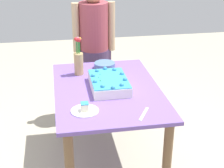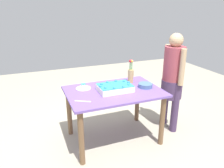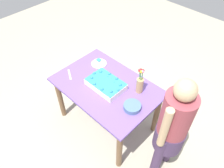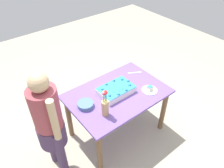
{
  "view_description": "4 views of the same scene",
  "coord_description": "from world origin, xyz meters",
  "px_view_note": "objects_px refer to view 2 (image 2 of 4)",
  "views": [
    {
      "loc": [
        -2.58,
        0.41,
        1.97
      ],
      "look_at": [
        0.03,
        -0.05,
        0.78
      ],
      "focal_mm": 55.0,
      "sensor_mm": 36.0,
      "label": 1
    },
    {
      "loc": [
        -1.04,
        -2.55,
        1.86
      ],
      "look_at": [
        -0.02,
        0.02,
        0.85
      ],
      "focal_mm": 35.0,
      "sensor_mm": 36.0,
      "label": 2
    },
    {
      "loc": [
        1.35,
        -1.3,
        2.69
      ],
      "look_at": [
        0.07,
        0.02,
        0.83
      ],
      "focal_mm": 35.0,
      "sensor_mm": 36.0,
      "label": 3
    },
    {
      "loc": [
        1.38,
        1.63,
        2.63
      ],
      "look_at": [
        0.04,
        -0.07,
        0.89
      ],
      "focal_mm": 35.0,
      "sensor_mm": 36.0,
      "label": 4
    }
  ],
  "objects_px": {
    "sheet_cake": "(115,88)",
    "person_standing": "(173,76)",
    "cake_knife": "(83,101)",
    "flower_vase": "(131,74)",
    "fruit_bowl": "(145,85)",
    "serving_plate_with_slice": "(83,87)"
  },
  "relations": [
    {
      "from": "serving_plate_with_slice",
      "to": "cake_knife",
      "type": "relative_size",
      "value": 1.02
    },
    {
      "from": "serving_plate_with_slice",
      "to": "flower_vase",
      "type": "xyz_separation_m",
      "value": [
        0.72,
        -0.02,
        0.11
      ]
    },
    {
      "from": "fruit_bowl",
      "to": "person_standing",
      "type": "height_order",
      "value": "person_standing"
    },
    {
      "from": "person_standing",
      "to": "fruit_bowl",
      "type": "bearing_deg",
      "value": 4.58
    },
    {
      "from": "sheet_cake",
      "to": "fruit_bowl",
      "type": "relative_size",
      "value": 2.28
    },
    {
      "from": "serving_plate_with_slice",
      "to": "cake_knife",
      "type": "height_order",
      "value": "serving_plate_with_slice"
    },
    {
      "from": "serving_plate_with_slice",
      "to": "fruit_bowl",
      "type": "height_order",
      "value": "serving_plate_with_slice"
    },
    {
      "from": "sheet_cake",
      "to": "fruit_bowl",
      "type": "distance_m",
      "value": 0.45
    },
    {
      "from": "sheet_cake",
      "to": "flower_vase",
      "type": "distance_m",
      "value": 0.42
    },
    {
      "from": "cake_knife",
      "to": "flower_vase",
      "type": "relative_size",
      "value": 0.57
    },
    {
      "from": "serving_plate_with_slice",
      "to": "fruit_bowl",
      "type": "distance_m",
      "value": 0.87
    },
    {
      "from": "fruit_bowl",
      "to": "cake_knife",
      "type": "bearing_deg",
      "value": -171.48
    },
    {
      "from": "fruit_bowl",
      "to": "flower_vase",
      "type": "bearing_deg",
      "value": 113.0
    },
    {
      "from": "serving_plate_with_slice",
      "to": "cake_knife",
      "type": "distance_m",
      "value": 0.43
    },
    {
      "from": "sheet_cake",
      "to": "cake_knife",
      "type": "height_order",
      "value": "sheet_cake"
    },
    {
      "from": "flower_vase",
      "to": "cake_knife",
      "type": "bearing_deg",
      "value": -154.66
    },
    {
      "from": "flower_vase",
      "to": "fruit_bowl",
      "type": "relative_size",
      "value": 1.78
    },
    {
      "from": "cake_knife",
      "to": "person_standing",
      "type": "height_order",
      "value": "person_standing"
    },
    {
      "from": "serving_plate_with_slice",
      "to": "flower_vase",
      "type": "relative_size",
      "value": 0.58
    },
    {
      "from": "serving_plate_with_slice",
      "to": "person_standing",
      "type": "height_order",
      "value": "person_standing"
    },
    {
      "from": "sheet_cake",
      "to": "person_standing",
      "type": "distance_m",
      "value": 0.93
    },
    {
      "from": "sheet_cake",
      "to": "fruit_bowl",
      "type": "xyz_separation_m",
      "value": [
        0.45,
        -0.03,
        -0.02
      ]
    }
  ]
}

